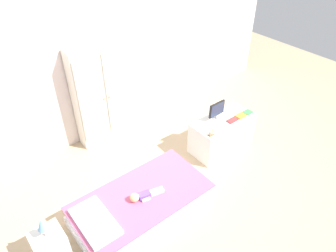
{
  "coord_description": "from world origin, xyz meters",
  "views": [
    {
      "loc": [
        -1.72,
        -2.05,
        2.96
      ],
      "look_at": [
        0.24,
        0.42,
        0.59
      ],
      "focal_mm": 33.65,
      "sensor_mm": 36.0,
      "label": 1
    }
  ],
  "objects_px": {
    "doll": "(141,196)",
    "book_red": "(232,120)",
    "wardrobe": "(102,94)",
    "tv_stand": "(222,133)",
    "tv_monitor": "(217,110)",
    "table_lamp": "(42,225)",
    "book_orange": "(241,116)",
    "book_green": "(248,112)",
    "nightstand": "(51,247)",
    "bed": "(142,204)",
    "rocking_horse_toy": "(212,132)"
  },
  "relations": [
    {
      "from": "doll",
      "to": "book_red",
      "type": "xyz_separation_m",
      "value": [
        1.64,
        0.19,
        0.16
      ]
    },
    {
      "from": "doll",
      "to": "wardrobe",
      "type": "relative_size",
      "value": 0.27
    },
    {
      "from": "tv_stand",
      "to": "tv_monitor",
      "type": "height_order",
      "value": "tv_monitor"
    },
    {
      "from": "table_lamp",
      "to": "book_red",
      "type": "bearing_deg",
      "value": 1.49
    },
    {
      "from": "tv_stand",
      "to": "book_red",
      "type": "bearing_deg",
      "value": -55.23
    },
    {
      "from": "book_orange",
      "to": "book_green",
      "type": "distance_m",
      "value": 0.15
    },
    {
      "from": "tv_monitor",
      "to": "wardrobe",
      "type": "bearing_deg",
      "value": 132.8
    },
    {
      "from": "wardrobe",
      "to": "tv_monitor",
      "type": "relative_size",
      "value": 5.56
    },
    {
      "from": "book_orange",
      "to": "wardrobe",
      "type": "bearing_deg",
      "value": 136.04
    },
    {
      "from": "nightstand",
      "to": "table_lamp",
      "type": "relative_size",
      "value": 1.54
    },
    {
      "from": "doll",
      "to": "book_orange",
      "type": "distance_m",
      "value": 1.82
    },
    {
      "from": "bed",
      "to": "tv_stand",
      "type": "height_order",
      "value": "tv_stand"
    },
    {
      "from": "bed",
      "to": "book_orange",
      "type": "relative_size",
      "value": 10.91
    },
    {
      "from": "tv_stand",
      "to": "book_red",
      "type": "distance_m",
      "value": 0.27
    },
    {
      "from": "rocking_horse_toy",
      "to": "wardrobe",
      "type": "bearing_deg",
      "value": 119.33
    },
    {
      "from": "rocking_horse_toy",
      "to": "tv_stand",
      "type": "bearing_deg",
      "value": 21.19
    },
    {
      "from": "table_lamp",
      "to": "book_orange",
      "type": "relative_size",
      "value": 1.71
    },
    {
      "from": "table_lamp",
      "to": "book_green",
      "type": "xyz_separation_m",
      "value": [
        2.94,
        0.07,
        -0.05
      ]
    },
    {
      "from": "tv_monitor",
      "to": "book_orange",
      "type": "distance_m",
      "value": 0.38
    },
    {
      "from": "table_lamp",
      "to": "rocking_horse_toy",
      "type": "xyz_separation_m",
      "value": [
        2.18,
        0.02,
        -0.01
      ]
    },
    {
      "from": "nightstand",
      "to": "tv_stand",
      "type": "distance_m",
      "value": 2.56
    },
    {
      "from": "doll",
      "to": "tv_stand",
      "type": "relative_size",
      "value": 0.43
    },
    {
      "from": "tv_monitor",
      "to": "table_lamp",
      "type": "bearing_deg",
      "value": -174.5
    },
    {
      "from": "nightstand",
      "to": "rocking_horse_toy",
      "type": "height_order",
      "value": "rocking_horse_toy"
    },
    {
      "from": "book_red",
      "to": "book_green",
      "type": "distance_m",
      "value": 0.32
    },
    {
      "from": "doll",
      "to": "tv_monitor",
      "type": "height_order",
      "value": "tv_monitor"
    },
    {
      "from": "bed",
      "to": "book_red",
      "type": "relative_size",
      "value": 9.85
    },
    {
      "from": "bed",
      "to": "doll",
      "type": "distance_m",
      "value": 0.19
    },
    {
      "from": "bed",
      "to": "wardrobe",
      "type": "xyz_separation_m",
      "value": [
        0.4,
        1.49,
        0.58
      ]
    },
    {
      "from": "tv_stand",
      "to": "book_green",
      "type": "bearing_deg",
      "value": -14.17
    },
    {
      "from": "rocking_horse_toy",
      "to": "book_green",
      "type": "xyz_separation_m",
      "value": [
        0.76,
        0.05,
        -0.04
      ]
    },
    {
      "from": "wardrobe",
      "to": "book_green",
      "type": "relative_size",
      "value": 12.24
    },
    {
      "from": "book_green",
      "to": "tv_monitor",
      "type": "bearing_deg",
      "value": 159.51
    },
    {
      "from": "doll",
      "to": "book_orange",
      "type": "bearing_deg",
      "value": 6.05
    },
    {
      "from": "table_lamp",
      "to": "book_green",
      "type": "distance_m",
      "value": 2.94
    },
    {
      "from": "wardrobe",
      "to": "book_orange",
      "type": "height_order",
      "value": "wardrobe"
    },
    {
      "from": "wardrobe",
      "to": "nightstand",
      "type": "bearing_deg",
      "value": -135.32
    },
    {
      "from": "book_red",
      "to": "book_orange",
      "type": "relative_size",
      "value": 1.11
    },
    {
      "from": "wardrobe",
      "to": "doll",
      "type": "bearing_deg",
      "value": -105.66
    },
    {
      "from": "doll",
      "to": "table_lamp",
      "type": "distance_m",
      "value": 1.01
    },
    {
      "from": "wardrobe",
      "to": "tv_monitor",
      "type": "height_order",
      "value": "wardrobe"
    },
    {
      "from": "nightstand",
      "to": "wardrobe",
      "type": "height_order",
      "value": "wardrobe"
    },
    {
      "from": "bed",
      "to": "rocking_horse_toy",
      "type": "height_order",
      "value": "rocking_horse_toy"
    },
    {
      "from": "doll",
      "to": "book_green",
      "type": "height_order",
      "value": "book_green"
    },
    {
      "from": "tv_monitor",
      "to": "book_red",
      "type": "bearing_deg",
      "value": -50.78
    },
    {
      "from": "bed",
      "to": "tv_monitor",
      "type": "distance_m",
      "value": 1.59
    },
    {
      "from": "tv_monitor",
      "to": "book_green",
      "type": "distance_m",
      "value": 0.51
    },
    {
      "from": "tv_stand",
      "to": "book_red",
      "type": "xyz_separation_m",
      "value": [
        0.07,
        -0.1,
        0.25
      ]
    },
    {
      "from": "book_red",
      "to": "wardrobe",
      "type": "bearing_deg",
      "value": 132.36
    },
    {
      "from": "tv_stand",
      "to": "book_red",
      "type": "relative_size",
      "value": 5.84
    }
  ]
}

